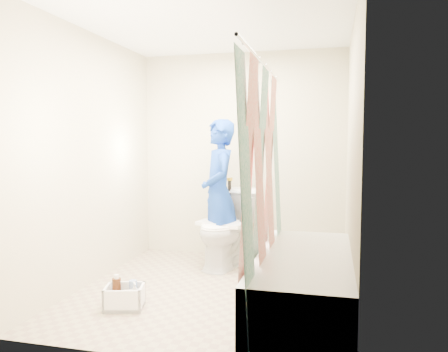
% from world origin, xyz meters
% --- Properties ---
extents(floor, '(2.60, 2.60, 0.00)m').
position_xyz_m(floor, '(0.00, 0.00, 0.00)').
color(floor, '#9B8F6D').
rests_on(floor, ground).
extents(ceiling, '(2.40, 2.60, 0.02)m').
position_xyz_m(ceiling, '(0.00, 0.00, 2.40)').
color(ceiling, white).
rests_on(ceiling, wall_back).
extents(wall_back, '(2.40, 0.02, 2.40)m').
position_xyz_m(wall_back, '(0.00, 1.30, 1.20)').
color(wall_back, '#BCB390').
rests_on(wall_back, ground).
extents(wall_front, '(2.40, 0.02, 2.40)m').
position_xyz_m(wall_front, '(0.00, -1.30, 1.20)').
color(wall_front, '#BCB390').
rests_on(wall_front, ground).
extents(wall_left, '(0.02, 2.60, 2.40)m').
position_xyz_m(wall_left, '(-1.20, 0.00, 1.20)').
color(wall_left, '#BCB390').
rests_on(wall_left, ground).
extents(wall_right, '(0.02, 2.60, 2.40)m').
position_xyz_m(wall_right, '(1.20, 0.00, 1.20)').
color(wall_right, '#BCB390').
rests_on(wall_right, ground).
extents(bathtub, '(0.70, 1.75, 0.50)m').
position_xyz_m(bathtub, '(0.85, -0.43, 0.27)').
color(bathtub, white).
rests_on(bathtub, ground).
extents(curtain_rod, '(0.02, 1.90, 0.02)m').
position_xyz_m(curtain_rod, '(0.52, -0.43, 1.95)').
color(curtain_rod, silver).
rests_on(curtain_rod, wall_back).
extents(shower_curtain, '(0.06, 1.75, 1.80)m').
position_xyz_m(shower_curtain, '(0.52, -0.43, 1.02)').
color(shower_curtain, white).
rests_on(shower_curtain, curtain_rod).
extents(toilet, '(0.67, 0.92, 0.84)m').
position_xyz_m(toilet, '(-0.06, 0.81, 0.42)').
color(toilet, white).
rests_on(toilet, ground).
extents(tank_lid, '(0.55, 0.35, 0.04)m').
position_xyz_m(tank_lid, '(-0.09, 0.68, 0.49)').
color(tank_lid, white).
rests_on(tank_lid, toilet).
extents(tank_internals, '(0.20, 0.09, 0.27)m').
position_xyz_m(tank_internals, '(-0.05, 1.04, 0.83)').
color(tank_internals, black).
rests_on(tank_internals, toilet).
extents(plumber, '(0.60, 0.69, 1.60)m').
position_xyz_m(plumber, '(-0.14, 0.77, 0.80)').
color(plumber, '#103FA7').
rests_on(plumber, ground).
extents(cleaning_caddy, '(0.36, 0.32, 0.24)m').
position_xyz_m(cleaning_caddy, '(-0.58, -0.57, 0.09)').
color(cleaning_caddy, white).
rests_on(cleaning_caddy, ground).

